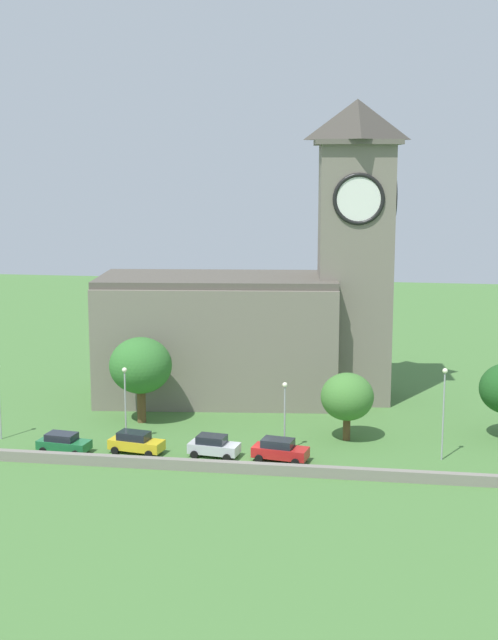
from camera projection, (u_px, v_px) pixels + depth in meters
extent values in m
plane|color=#477538|center=(274.00, 413.00, 88.65)|extent=(200.00, 200.00, 0.00)
cube|color=slate|center=(218.00, 340.00, 93.66)|extent=(25.87, 14.97, 12.25)
cube|color=#524C43|center=(218.00, 279.00, 92.52)|extent=(25.76, 13.99, 0.70)
cube|color=slate|center=(354.00, 275.00, 91.85)|extent=(8.11, 8.11, 26.34)
cube|color=#5B554B|center=(357.00, 142.00, 89.48)|extent=(9.41, 9.41, 0.50)
pyramid|color=#403C35|center=(357.00, 119.00, 89.08)|extent=(8.52, 8.52, 4.04)
cylinder|color=white|center=(359.00, 199.00, 86.78)|extent=(4.68, 0.64, 4.70)
torus|color=black|center=(359.00, 199.00, 86.78)|extent=(5.13, 0.99, 5.12)
cylinder|color=white|center=(393.00, 198.00, 90.30)|extent=(0.64, 4.68, 4.70)
torus|color=black|center=(393.00, 198.00, 90.30)|extent=(0.99, 5.13, 5.12)
cube|color=gray|center=(246.00, 468.00, 71.38)|extent=(48.13, 0.70, 0.89)
cube|color=#1E6B38|center=(64.00, 445.00, 76.42)|extent=(4.69, 2.47, 0.77)
cube|color=#1E232B|center=(62.00, 437.00, 76.37)|extent=(2.71, 1.98, 0.61)
cylinder|color=black|center=(85.00, 447.00, 76.96)|extent=(0.66, 0.42, 0.62)
cylinder|color=black|center=(75.00, 454.00, 75.18)|extent=(0.66, 0.42, 0.62)
cylinder|color=black|center=(54.00, 444.00, 77.81)|extent=(0.66, 0.42, 0.62)
cylinder|color=black|center=(43.00, 451.00, 76.03)|extent=(0.66, 0.42, 0.62)
cube|color=gold|center=(137.00, 444.00, 76.25)|extent=(4.94, 2.64, 0.85)
cube|color=#1E232B|center=(134.00, 436.00, 76.19)|extent=(2.87, 2.04, 0.67)
cylinder|color=black|center=(158.00, 448.00, 76.64)|extent=(0.73, 0.44, 0.68)
cylinder|color=black|center=(149.00, 454.00, 74.96)|extent=(0.73, 0.44, 0.68)
cylinder|color=black|center=(125.00, 444.00, 77.68)|extent=(0.73, 0.44, 0.68)
cylinder|color=black|center=(115.00, 450.00, 76.00)|extent=(0.73, 0.44, 0.68)
cube|color=silver|center=(214.00, 448.00, 75.34)|extent=(4.48, 2.44, 0.84)
cube|color=#1E232B|center=(212.00, 439.00, 75.27)|extent=(2.59, 1.95, 0.67)
cylinder|color=black|center=(234.00, 451.00, 75.87)|extent=(0.71, 0.43, 0.67)
cylinder|color=black|center=(227.00, 458.00, 74.12)|extent=(0.71, 0.43, 0.67)
cylinder|color=black|center=(202.00, 448.00, 76.70)|extent=(0.71, 0.43, 0.67)
cylinder|color=black|center=(194.00, 454.00, 74.95)|extent=(0.71, 0.43, 0.67)
cube|color=red|center=(280.00, 452.00, 74.24)|extent=(4.88, 2.67, 0.86)
cube|color=#1E232B|center=(278.00, 443.00, 74.17)|extent=(2.84, 2.09, 0.68)
cylinder|color=black|center=(301.00, 455.00, 74.70)|extent=(0.73, 0.46, 0.68)
cylinder|color=black|center=(295.00, 463.00, 72.93)|extent=(0.73, 0.46, 0.68)
cylinder|color=black|center=(266.00, 452.00, 75.69)|extent=(0.73, 0.46, 0.68)
cylinder|color=black|center=(259.00, 458.00, 73.92)|extent=(0.73, 0.46, 0.68)
cylinder|color=#9EA0A5|center=(0.00, 404.00, 79.62)|extent=(0.14, 0.14, 6.52)
cylinder|color=#9EA0A5|center=(125.00, 408.00, 78.40)|extent=(0.14, 0.14, 6.49)
sphere|color=#F4EFCC|center=(124.00, 370.00, 77.78)|extent=(0.44, 0.44, 0.44)
cylinder|color=#9EA0A5|center=(285.00, 420.00, 76.26)|extent=(0.14, 0.14, 5.72)
sphere|color=#F4EFCC|center=(285.00, 385.00, 75.72)|extent=(0.44, 0.44, 0.44)
cylinder|color=#9EA0A5|center=(443.00, 417.00, 73.98)|extent=(0.14, 0.14, 7.46)
sphere|color=#F4EFCC|center=(445.00, 371.00, 73.28)|extent=(0.44, 0.44, 0.44)
cylinder|color=brown|center=(141.00, 405.00, 85.14)|extent=(0.84, 0.84, 3.36)
ellipsoid|color=#33702D|center=(141.00, 365.00, 84.45)|extent=(5.97, 5.97, 5.37)
cylinder|color=brown|center=(347.00, 428.00, 79.77)|extent=(0.66, 0.66, 2.24)
ellipsoid|color=#427A33|center=(347.00, 397.00, 79.26)|extent=(4.74, 4.74, 4.27)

